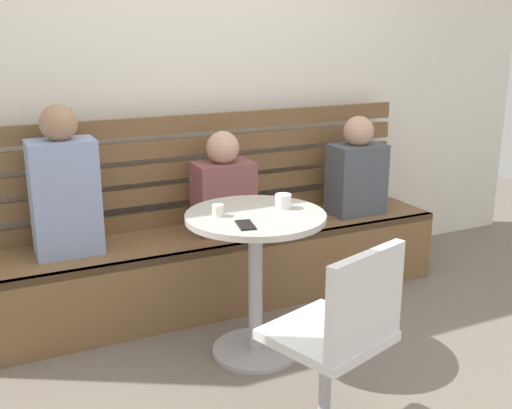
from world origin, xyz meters
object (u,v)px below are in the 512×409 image
Objects in this scene: cup_espresso_small at (218,210)px; person_adult at (64,188)px; person_child_left at (357,171)px; phone_on_table at (245,225)px; person_child_middle at (223,188)px; cup_ceramic_white at (283,201)px; booth_bench at (225,266)px; white_chair at (340,342)px; cafe_table at (255,257)px.

person_adult is at bearing 133.51° from cup_espresso_small.
person_child_left reaches higher than phone_on_table.
phone_on_table is (0.65, -0.82, -0.05)m from person_adult.
person_child_left is at bearing -2.52° from person_child_middle.
cup_espresso_small is (-0.28, -0.62, 0.07)m from person_child_middle.
cup_ceramic_white is (0.06, -0.63, 0.08)m from person_child_middle.
person_adult is 0.89m from person_child_middle.
phone_on_table is (0.05, -0.19, -0.02)m from cup_espresso_small.
person_child_left is 1.37m from phone_on_table.
booth_bench is 0.86m from cup_espresso_small.
booth_bench is at bearing 64.66° from cup_espresso_small.
white_chair is 0.92m from cup_espresso_small.
cafe_table is at bearing -170.69° from cup_ceramic_white.
phone_on_table is at bearing -129.19° from cafe_table.
cafe_table is 0.81m from white_chair.
booth_bench is 0.72m from cafe_table.
person_child_middle reaches higher than white_chair.
booth_bench is 0.83m from cup_ceramic_white.
person_adult is 5.64× the size of phone_on_table.
cup_ceramic_white is at bearing -84.76° from person_child_middle.
cup_ceramic_white is at bearing 9.31° from cafe_table.
white_chair is (-0.04, -0.81, -0.05)m from cafe_table.
cup_espresso_small is at bearing -154.07° from person_child_left.
white_chair is at bearing -103.66° from cup_ceramic_white.
cup_ceramic_white reaches higher than booth_bench.
white_chair is 1.35× the size of person_child_left.
person_child_left reaches higher than cup_espresso_small.
cup_espresso_small is at bearing -115.34° from booth_bench.
person_child_middle is at bearing 65.47° from cup_espresso_small.
cafe_table is at bearing -99.70° from booth_bench.
person_adult is 1.14m from cup_ceramic_white.
person_adult is at bearing -39.57° from phone_on_table.
person_child_middle reaches higher than cafe_table.
booth_bench is 0.98m from phone_on_table.
cup_espresso_small is at bearing 177.42° from cup_ceramic_white.
cup_ceramic_white is (0.94, -0.65, -0.02)m from person_adult.
person_adult is at bearing 178.23° from booth_bench.
cafe_table is 9.25× the size of cup_ceramic_white.
person_child_middle is (0.11, 0.66, 0.18)m from cafe_table.
person_adult reaches higher than cup_ceramic_white.
phone_on_table is at bearing -74.24° from cup_espresso_small.
person_child_middle is 10.56× the size of cup_espresso_small.
cup_espresso_small is (-1.19, -0.58, 0.05)m from person_child_left.
person_adult reaches higher than person_child_middle.
cafe_table is 0.31m from cup_ceramic_white.
white_chair is at bearing -95.65° from person_child_middle.
person_adult is at bearing 116.38° from white_chair.
person_child_left reaches higher than cup_ceramic_white.
cafe_table reaches higher than booth_bench.
person_child_middle is (0.15, 1.47, 0.23)m from white_chair.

